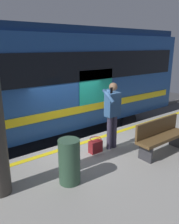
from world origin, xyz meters
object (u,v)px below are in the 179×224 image
passenger (112,110)px  trash_bin (69,161)px  handbag (95,146)px  train_carriage (10,80)px  bench (161,135)px

passenger → trash_bin: bearing=20.6°
handbag → train_carriage: bearing=-70.3°
train_carriage → handbag: bearing=109.7°
handbag → passenger: bearing=173.7°
trash_bin → passenger: bearing=-159.4°
passenger → train_carriage: bearing=-62.5°
train_carriage → passenger: (-1.61, 3.09, -0.60)m
passenger → bench: size_ratio=1.10×
train_carriage → passenger: train_carriage is taller
passenger → handbag: 1.05m
bench → trash_bin: 2.65m
train_carriage → trash_bin: (0.21, 3.78, -1.21)m
trash_bin → handbag: bearing=-150.2°
train_carriage → bench: bearing=120.7°
passenger → trash_bin: passenger is taller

